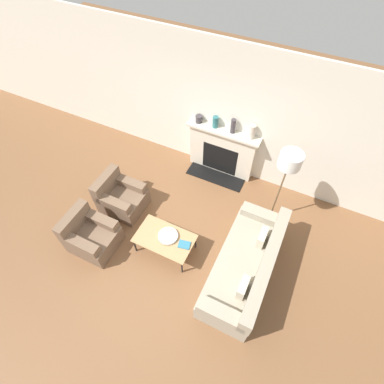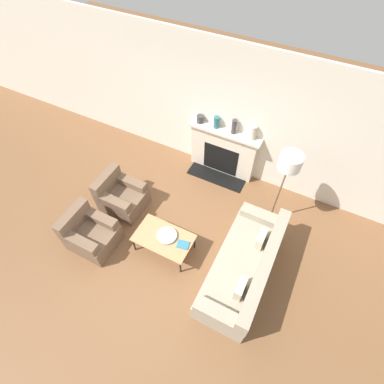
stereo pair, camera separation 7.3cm
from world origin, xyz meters
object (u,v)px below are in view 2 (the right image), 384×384
object	(u,v)px
mantel_vase_center_left	(216,122)
book	(183,245)
couch	(245,267)
armchair_far	(121,196)
bowl	(167,235)
mantel_vase_left	(200,119)
floor_lamp	(289,167)
coffee_table	(164,238)
armchair_near	(90,234)
mantel_vase_center_right	(234,127)
mantel_vase_right	(253,133)
fireplace	(223,152)

from	to	relation	value
mantel_vase_center_left	book	bearing A→B (deg)	-78.93
couch	armchair_far	bearing A→B (deg)	-96.16
bowl	mantel_vase_left	size ratio (longest dim) A/B	2.31
floor_lamp	mantel_vase_center_left	bearing A→B (deg)	153.96
mantel_vase_left	coffee_table	bearing A→B (deg)	-79.48
couch	mantel_vase_center_left	size ratio (longest dim) A/B	8.72
armchair_near	bowl	distance (m)	1.46
armchair_near	mantel_vase_left	world-z (taller)	mantel_vase_left
armchair_far	bowl	size ratio (longest dim) A/B	2.36
bowl	book	bearing A→B (deg)	-3.35
book	armchair_far	bearing A→B (deg)	153.89
bowl	mantel_vase_center_right	world-z (taller)	mantel_vase_center_right
mantel_vase_center_left	mantel_vase_right	xyz separation A→B (m)	(0.77, 0.00, 0.03)
book	mantel_vase_left	bearing A→B (deg)	98.49
coffee_table	mantel_vase_center_left	world-z (taller)	mantel_vase_center_left
mantel_vase_center_right	book	bearing A→B (deg)	-88.08
mantel_vase_center_right	couch	bearing A→B (deg)	-61.21
floor_lamp	mantel_vase_center_left	xyz separation A→B (m)	(-1.64, 0.80, -0.25)
floor_lamp	mantel_vase_left	world-z (taller)	floor_lamp
mantel_vase_center_right	mantel_vase_left	bearing A→B (deg)	-180.00
mantel_vase_left	mantel_vase_center_left	xyz separation A→B (m)	(0.36, 0.00, 0.05)
fireplace	book	distance (m)	2.33
mantel_vase_left	mantel_vase_center_right	world-z (taller)	mantel_vase_center_right
couch	floor_lamp	bearing A→B (deg)	177.41
couch	mantel_vase_left	world-z (taller)	mantel_vase_left
couch	book	size ratio (longest dim) A/B	9.32
mantel_vase_center_left	mantel_vase_center_right	bearing A→B (deg)	0.00
mantel_vase_center_left	mantel_vase_center_right	size ratio (longest dim) A/B	0.79
bowl	mantel_vase_center_left	world-z (taller)	mantel_vase_center_left
fireplace	bowl	xyz separation A→B (m)	(-0.08, -2.30, -0.12)
couch	mantel_vase_center_right	distance (m)	2.68
armchair_near	bowl	bearing A→B (deg)	-67.99
book	mantel_vase_center_right	bearing A→B (deg)	81.01
fireplace	mantel_vase_center_left	world-z (taller)	mantel_vase_center_left
couch	floor_lamp	distance (m)	1.85
fireplace	couch	xyz separation A→B (m)	(1.37, -2.16, -0.26)
fireplace	mantel_vase_right	size ratio (longest dim) A/B	5.06
armchair_near	mantel_vase_right	xyz separation A→B (m)	(1.99, 2.85, 1.02)
book	mantel_vase_right	xyz separation A→B (m)	(0.31, 2.33, 0.89)
couch	mantel_vase_left	xyz separation A→B (m)	(-1.94, 2.18, 0.93)
floor_lamp	book	bearing A→B (deg)	-127.62
floor_lamp	armchair_far	bearing A→B (deg)	-159.43
mantel_vase_right	mantel_vase_center_left	bearing A→B (deg)	180.00
couch	mantel_vase_center_left	xyz separation A→B (m)	(-1.57, 2.18, 0.98)
mantel_vase_right	mantel_vase_center_right	bearing A→B (deg)	180.00
mantel_vase_left	armchair_near	bearing A→B (deg)	-106.79
coffee_table	mantel_vase_left	xyz separation A→B (m)	(-0.44, 2.36, 0.86)
armchair_near	armchair_far	bearing A→B (deg)	0.00
floor_lamp	mantel_vase_left	bearing A→B (deg)	158.22
armchair_near	mantel_vase_center_right	size ratio (longest dim) A/B	2.68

